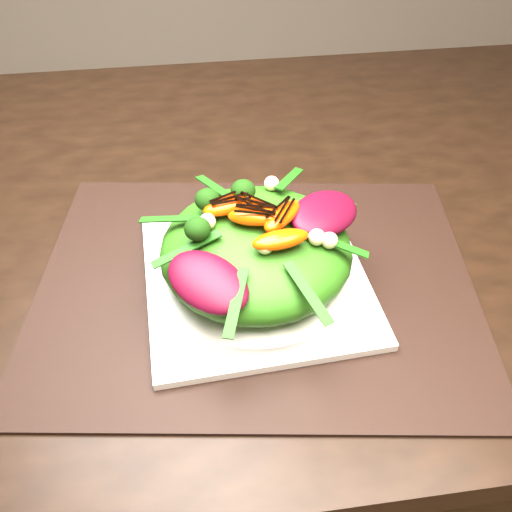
{
  "coord_description": "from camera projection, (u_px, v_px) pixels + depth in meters",
  "views": [
    {
      "loc": [
        -0.12,
        -0.62,
        1.23
      ],
      "look_at": [
        -0.06,
        -0.18,
        0.8
      ],
      "focal_mm": 38.0,
      "sensor_mm": 36.0,
      "label": 1
    }
  ],
  "objects": [
    {
      "name": "dining_table",
      "position": [
        279.0,
        203.0,
        0.8
      ],
      "size": [
        1.6,
        0.9,
        0.75
      ],
      "primitive_type": "cube",
      "color": "black",
      "rests_on": "floor"
    },
    {
      "name": "balsamic_drizzle",
      "position": [
        255.0,
        195.0,
        0.61
      ],
      "size": [
        0.05,
        0.0,
        0.0
      ],
      "primitive_type": "cube",
      "rotation": [
        0.0,
        0.0,
        0.0
      ],
      "color": "black",
      "rests_on": "orange_segment"
    },
    {
      "name": "broccoli_floret",
      "position": [
        193.0,
        209.0,
        0.6
      ],
      "size": [
        0.05,
        0.05,
        0.04
      ],
      "primitive_type": "sphere",
      "rotation": [
        0.0,
        0.0,
        -0.43
      ],
      "color": "black",
      "rests_on": "lettuce_mound"
    },
    {
      "name": "lettuce_mound",
      "position": [
        256.0,
        249.0,
        0.62
      ],
      "size": [
        0.25,
        0.25,
        0.08
      ],
      "primitive_type": "ellipsoid",
      "rotation": [
        0.0,
        0.0,
        -0.15
      ],
      "color": "#2D6512",
      "rests_on": "salad_bowl"
    },
    {
      "name": "macadamia_nut",
      "position": [
        300.0,
        237.0,
        0.57
      ],
      "size": [
        0.02,
        0.02,
        0.02
      ],
      "primitive_type": "sphere",
      "rotation": [
        0.0,
        0.0,
        0.23
      ],
      "color": "beige",
      "rests_on": "lettuce_mound"
    },
    {
      "name": "radicchio_leaf",
      "position": [
        325.0,
        213.0,
        0.61
      ],
      "size": [
        0.11,
        0.11,
        0.02
      ],
      "primitive_type": "ellipsoid",
      "rotation": [
        0.0,
        0.0,
        0.66
      ],
      "color": "#430717",
      "rests_on": "lettuce_mound"
    },
    {
      "name": "orange_segment",
      "position": [
        255.0,
        201.0,
        0.61
      ],
      "size": [
        0.06,
        0.03,
        0.02
      ],
      "primitive_type": "ellipsoid",
      "rotation": [
        0.0,
        0.0,
        0.0
      ],
      "color": "#FF3D04",
      "rests_on": "lettuce_mound"
    },
    {
      "name": "salad_bowl",
      "position": [
        256.0,
        270.0,
        0.64
      ],
      "size": [
        0.31,
        0.31,
        0.02
      ],
      "primitive_type": "cylinder",
      "rotation": [
        0.0,
        0.0,
        0.37
      ],
      "color": "white",
      "rests_on": "plate_base"
    },
    {
      "name": "floor",
      "position": [
        270.0,
        441.0,
        1.32
      ],
      "size": [
        4.0,
        4.0,
        0.01
      ],
      "primitive_type": "cube",
      "color": "brown",
      "rests_on": "ground"
    },
    {
      "name": "plate_base",
      "position": [
        256.0,
        278.0,
        0.65
      ],
      "size": [
        0.27,
        0.27,
        0.01
      ],
      "primitive_type": "cube",
      "rotation": [
        0.0,
        0.0,
        0.06
      ],
      "color": "white",
      "rests_on": "placemat"
    },
    {
      "name": "placemat",
      "position": [
        256.0,
        282.0,
        0.66
      ],
      "size": [
        0.58,
        0.47,
        0.0
      ],
      "primitive_type": "cube",
      "rotation": [
        0.0,
        0.0,
        -0.14
      ],
      "color": "black",
      "rests_on": "dining_table"
    }
  ]
}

